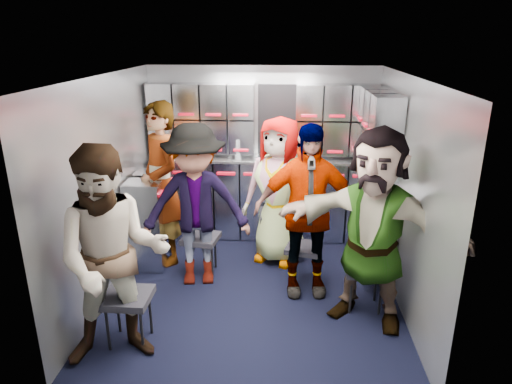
# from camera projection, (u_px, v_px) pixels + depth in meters

# --- Properties ---
(floor) EXTENTS (3.00, 3.00, 0.00)m
(floor) POSITION_uv_depth(u_px,v_px,m) (254.00, 288.00, 4.64)
(floor) COLOR black
(floor) RESTS_ON ground
(wall_back) EXTENTS (2.80, 0.04, 2.10)m
(wall_back) POSITION_uv_depth(u_px,v_px,m) (262.00, 152.00, 5.71)
(wall_back) COLOR #9398A0
(wall_back) RESTS_ON ground
(wall_left) EXTENTS (0.04, 3.00, 2.10)m
(wall_left) POSITION_uv_depth(u_px,v_px,m) (109.00, 187.00, 4.39)
(wall_left) COLOR #9398A0
(wall_left) RESTS_ON ground
(wall_right) EXTENTS (0.04, 3.00, 2.10)m
(wall_right) POSITION_uv_depth(u_px,v_px,m) (405.00, 194.00, 4.21)
(wall_right) COLOR #9398A0
(wall_right) RESTS_ON ground
(ceiling) EXTENTS (2.80, 3.00, 0.02)m
(ceiling) POSITION_uv_depth(u_px,v_px,m) (254.00, 76.00, 3.95)
(ceiling) COLOR silver
(ceiling) RESTS_ON wall_back
(cart_bank_back) EXTENTS (2.68, 0.38, 0.99)m
(cart_bank_back) POSITION_uv_depth(u_px,v_px,m) (261.00, 199.00, 5.70)
(cart_bank_back) COLOR #A6ABB7
(cart_bank_back) RESTS_ON ground
(cart_bank_left) EXTENTS (0.38, 0.76, 0.99)m
(cart_bank_left) POSITION_uv_depth(u_px,v_px,m) (151.00, 219.00, 5.08)
(cart_bank_left) COLOR #A6ABB7
(cart_bank_left) RESTS_ON ground
(counter) EXTENTS (2.68, 0.42, 0.03)m
(counter) POSITION_uv_depth(u_px,v_px,m) (261.00, 159.00, 5.53)
(counter) COLOR #AFB2B6
(counter) RESTS_ON cart_bank_back
(locker_bank_back) EXTENTS (2.68, 0.28, 0.82)m
(locker_bank_back) POSITION_uv_depth(u_px,v_px,m) (262.00, 119.00, 5.43)
(locker_bank_back) COLOR #A6ABB7
(locker_bank_back) RESTS_ON wall_back
(locker_bank_right) EXTENTS (0.28, 1.00, 0.82)m
(locker_bank_right) POSITION_uv_depth(u_px,v_px,m) (378.00, 131.00, 4.73)
(locker_bank_right) COLOR #A6ABB7
(locker_bank_right) RESTS_ON wall_right
(right_cabinet) EXTENTS (0.28, 1.20, 1.00)m
(right_cabinet) POSITION_uv_depth(u_px,v_px,m) (372.00, 223.00, 4.96)
(right_cabinet) COLOR #A6ABB7
(right_cabinet) RESTS_ON ground
(coffee_niche) EXTENTS (0.46, 0.16, 0.84)m
(coffee_niche) POSITION_uv_depth(u_px,v_px,m) (277.00, 120.00, 5.48)
(coffee_niche) COLOR black
(coffee_niche) RESTS_ON wall_back
(red_latch_strip) EXTENTS (2.60, 0.02, 0.03)m
(red_latch_strip) POSITION_uv_depth(u_px,v_px,m) (260.00, 174.00, 5.38)
(red_latch_strip) COLOR #B7081C
(red_latch_strip) RESTS_ON cart_bank_back
(jump_seat_near_left) EXTENTS (0.38, 0.36, 0.45)m
(jump_seat_near_left) POSITION_uv_depth(u_px,v_px,m) (127.00, 300.00, 3.71)
(jump_seat_near_left) COLOR black
(jump_seat_near_left) RESTS_ON ground
(jump_seat_mid_left) EXTENTS (0.41, 0.39, 0.43)m
(jump_seat_mid_left) POSITION_uv_depth(u_px,v_px,m) (201.00, 240.00, 4.84)
(jump_seat_mid_left) COLOR black
(jump_seat_mid_left) RESTS_ON ground
(jump_seat_center) EXTENTS (0.44, 0.42, 0.50)m
(jump_seat_center) POSITION_uv_depth(u_px,v_px,m) (278.00, 217.00, 5.29)
(jump_seat_center) COLOR black
(jump_seat_center) RESTS_ON ground
(jump_seat_mid_right) EXTENTS (0.41, 0.39, 0.40)m
(jump_seat_mid_right) POSITION_uv_depth(u_px,v_px,m) (304.00, 250.00, 4.67)
(jump_seat_mid_right) COLOR black
(jump_seat_mid_right) RESTS_ON ground
(jump_seat_near_right) EXTENTS (0.38, 0.37, 0.43)m
(jump_seat_near_right) POSITION_uv_depth(u_px,v_px,m) (365.00, 271.00, 4.20)
(jump_seat_near_right) COLOR black
(jump_seat_near_right) RESTS_ON ground
(attendant_standing) EXTENTS (0.74, 0.78, 1.80)m
(attendant_standing) POSITION_uv_depth(u_px,v_px,m) (161.00, 185.00, 4.95)
(attendant_standing) COLOR black
(attendant_standing) RESTS_ON ground
(attendant_arc_a) EXTENTS (1.00, 0.87, 1.74)m
(attendant_arc_a) POSITION_uv_depth(u_px,v_px,m) (113.00, 258.00, 3.39)
(attendant_arc_a) COLOR black
(attendant_arc_a) RESTS_ON ground
(attendant_arc_b) EXTENTS (1.15, 0.77, 1.66)m
(attendant_arc_b) POSITION_uv_depth(u_px,v_px,m) (196.00, 206.00, 4.52)
(attendant_arc_b) COLOR black
(attendant_arc_b) RESTS_ON ground
(attendant_arc_c) EXTENTS (0.94, 0.79, 1.64)m
(attendant_arc_c) POSITION_uv_depth(u_px,v_px,m) (279.00, 191.00, 4.99)
(attendant_arc_c) COLOR black
(attendant_arc_c) RESTS_ON ground
(attendant_arc_d) EXTENTS (1.03, 0.50, 1.70)m
(attendant_arc_d) POSITION_uv_depth(u_px,v_px,m) (306.00, 211.00, 4.34)
(attendant_arc_d) COLOR black
(attendant_arc_d) RESTS_ON ground
(attendant_arc_e) EXTENTS (1.70, 1.19, 1.76)m
(attendant_arc_e) POSITION_uv_depth(u_px,v_px,m) (373.00, 229.00, 3.87)
(attendant_arc_e) COLOR black
(attendant_arc_e) RESTS_ON ground
(bottle_left) EXTENTS (0.07, 0.07, 0.24)m
(bottle_left) POSITION_uv_depth(u_px,v_px,m) (239.00, 149.00, 5.45)
(bottle_left) COLOR white
(bottle_left) RESTS_ON counter
(bottle_mid) EXTENTS (0.07, 0.07, 0.24)m
(bottle_mid) POSITION_uv_depth(u_px,v_px,m) (237.00, 149.00, 5.45)
(bottle_mid) COLOR white
(bottle_mid) RESTS_ON counter
(bottle_right) EXTENTS (0.07, 0.07, 0.24)m
(bottle_right) POSITION_uv_depth(u_px,v_px,m) (309.00, 150.00, 5.40)
(bottle_right) COLOR white
(bottle_right) RESTS_ON counter
(cup_left) EXTENTS (0.08, 0.08, 0.10)m
(cup_left) POSITION_uv_depth(u_px,v_px,m) (175.00, 154.00, 5.51)
(cup_left) COLOR beige
(cup_left) RESTS_ON counter
(cup_right) EXTENTS (0.08, 0.08, 0.10)m
(cup_right) POSITION_uv_depth(u_px,v_px,m) (366.00, 157.00, 5.37)
(cup_right) COLOR beige
(cup_right) RESTS_ON counter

